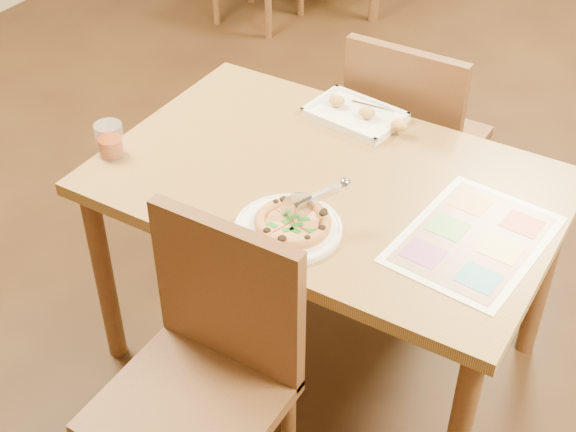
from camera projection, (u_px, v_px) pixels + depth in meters
The scene contains 9 objects.
dining_table at pixel (327, 201), 2.34m from camera, with size 1.30×0.85×0.72m.
chair_near at pixel (209, 350), 1.98m from camera, with size 0.42×0.42×0.47m.
chair_far at pixel (410, 127), 2.79m from camera, with size 0.42×0.42×0.47m.
plate at pixel (288, 229), 2.10m from camera, with size 0.28×0.28×0.02m, color white.
pizza at pixel (293, 222), 2.09m from camera, with size 0.20×0.20×0.03m.
pizza_cutter at pixel (313, 199), 2.06m from camera, with size 0.13×0.14×0.10m.
appetizer_tray at pixel (357, 115), 2.53m from camera, with size 0.34×0.23×0.06m.
glass_tumbler at pixel (110, 142), 2.35m from camera, with size 0.08×0.08×0.10m.
menu at pixel (474, 239), 2.07m from camera, with size 0.33×0.46×0.01m, color white.
Camera 1 is at (0.86, -1.65, 2.06)m, focal length 50.00 mm.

